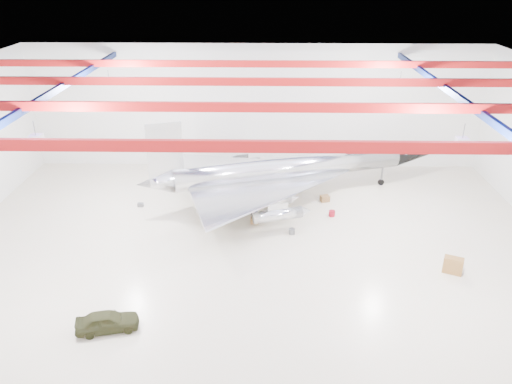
{
  "coord_description": "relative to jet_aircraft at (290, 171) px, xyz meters",
  "views": [
    {
      "loc": [
        0.87,
        -28.22,
        17.25
      ],
      "look_at": [
        0.24,
        2.0,
        3.24
      ],
      "focal_mm": 35.0,
      "sensor_mm": 36.0,
      "label": 1
    }
  ],
  "objects": [
    {
      "name": "oil_barrel",
      "position": [
        -2.65,
        -4.44,
        -2.09
      ],
      "size": [
        0.64,
        0.54,
        0.41
      ],
      "primitive_type": "cube",
      "rotation": [
        0.0,
        0.0,
        -0.13
      ],
      "color": "olive",
      "rests_on": "floor"
    },
    {
      "name": "tool_chest",
      "position": [
        3.07,
        -3.22,
        -2.08
      ],
      "size": [
        0.57,
        0.57,
        0.43
      ],
      "primitive_type": "cylinder",
      "rotation": [
        0.0,
        0.0,
        -0.24
      ],
      "color": "maroon",
      "rests_on": "floor"
    },
    {
      "name": "ceiling_structure",
      "position": [
        -2.76,
        -8.09,
        8.03
      ],
      "size": [
        39.5,
        29.5,
        1.08
      ],
      "color": "maroon",
      "rests_on": "ceiling"
    },
    {
      "name": "spares_box",
      "position": [
        0.23,
        0.15,
        -2.12
      ],
      "size": [
        0.49,
        0.49,
        0.34
      ],
      "primitive_type": "cylinder",
      "rotation": [
        0.0,
        0.0,
        -0.36
      ],
      "color": "#59595B",
      "rests_on": "floor"
    },
    {
      "name": "engine_drum",
      "position": [
        -0.02,
        -5.98,
        -2.1
      ],
      "size": [
        0.47,
        0.47,
        0.39
      ],
      "primitive_type": "cylinder",
      "rotation": [
        0.0,
        0.0,
        0.08
      ],
      "color": "#59595B",
      "rests_on": "floor"
    },
    {
      "name": "jeep",
      "position": [
        -9.93,
        -16.14,
        -1.76
      ],
      "size": [
        3.38,
        1.97,
        1.08
      ],
      "primitive_type": "imported",
      "rotation": [
        0.0,
        0.0,
        1.8
      ],
      "color": "#2F3118",
      "rests_on": "floor"
    },
    {
      "name": "floor",
      "position": [
        -2.76,
        -8.09,
        -2.3
      ],
      "size": [
        40.0,
        40.0,
        0.0
      ],
      "primitive_type": "plane",
      "color": "beige",
      "rests_on": "ground"
    },
    {
      "name": "desk",
      "position": [
        9.52,
        -10.54,
        -1.78
      ],
      "size": [
        1.27,
        0.98,
        1.04
      ],
      "primitive_type": "cube",
      "rotation": [
        0.0,
        0.0,
        -0.42
      ],
      "color": "brown",
      "rests_on": "floor"
    },
    {
      "name": "wall_back",
      "position": [
        -2.76,
        6.91,
        3.2
      ],
      "size": [
        40.0,
        0.0,
        40.0
      ],
      "primitive_type": "plane",
      "rotation": [
        1.57,
        0.0,
        0.0
      ],
      "color": "silver",
      "rests_on": "floor"
    },
    {
      "name": "jet_aircraft",
      "position": [
        0.0,
        0.0,
        0.0
      ],
      "size": [
        24.96,
        18.42,
        7.0
      ],
      "rotation": [
        0.0,
        0.0,
        0.31
      ],
      "color": "silver",
      "rests_on": "floor"
    },
    {
      "name": "crate_small",
      "position": [
        -11.56,
        -1.95,
        -2.15
      ],
      "size": [
        0.42,
        0.35,
        0.29
      ],
      "primitive_type": "cube",
      "rotation": [
        0.0,
        0.0,
        -0.05
      ],
      "color": "#59595B",
      "rests_on": "floor"
    },
    {
      "name": "ceiling",
      "position": [
        -2.76,
        -8.09,
        8.7
      ],
      "size": [
        40.0,
        40.0,
        0.0
      ],
      "primitive_type": "plane",
      "rotation": [
        3.14,
        0.0,
        0.0
      ],
      "color": "#0A0F38",
      "rests_on": "wall_back"
    },
    {
      "name": "parts_bin",
      "position": [
        2.81,
        -0.71,
        -2.06
      ],
      "size": [
        0.81,
        0.72,
        0.48
      ],
      "primitive_type": "cube",
      "rotation": [
        0.0,
        0.0,
        0.3
      ],
      "color": "olive",
      "rests_on": "floor"
    }
  ]
}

